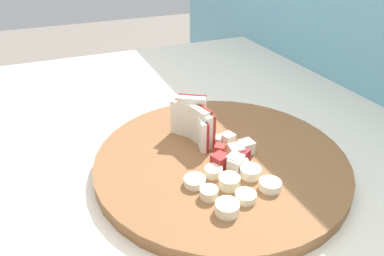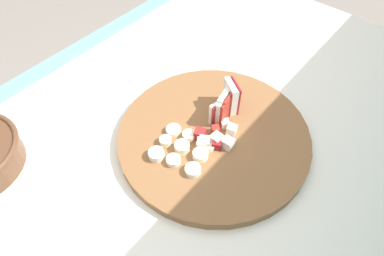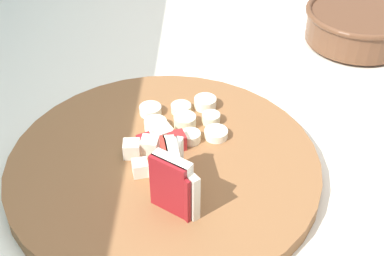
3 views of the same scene
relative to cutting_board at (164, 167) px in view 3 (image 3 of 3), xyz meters
name	(u,v)px [view 3 (image 3 of 3)]	position (x,y,z in m)	size (l,w,h in m)	color
cutting_board	(164,167)	(0.00, 0.00, 0.00)	(0.37, 0.37, 0.02)	brown
apple_wedge_fan	(172,176)	(-0.06, -0.01, 0.04)	(0.09, 0.05, 0.07)	#A32323
apple_dice_pile	(155,147)	(0.01, 0.01, 0.02)	(0.09, 0.08, 0.02)	#EFE5CC
banana_slice_rows	(183,120)	(0.07, -0.02, 0.02)	(0.10, 0.11, 0.01)	white
ceramic_bowl	(358,24)	(0.33, -0.29, 0.02)	(0.17, 0.17, 0.06)	brown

